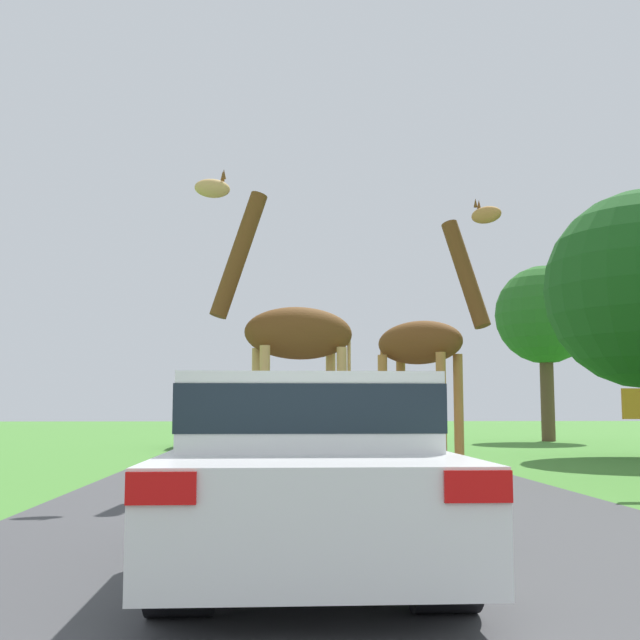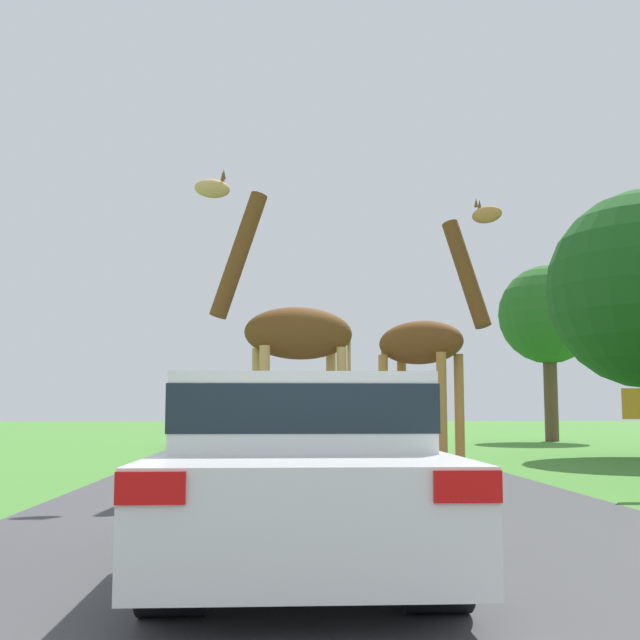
% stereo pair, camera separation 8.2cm
% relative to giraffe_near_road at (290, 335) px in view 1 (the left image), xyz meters
% --- Properties ---
extents(road, '(7.52, 120.00, 0.00)m').
position_rel_giraffe_near_road_xyz_m(road, '(0.48, 18.02, -2.39)').
color(road, '#424244').
rests_on(road, ground).
extents(giraffe_near_road, '(2.61, 1.08, 4.99)m').
position_rel_giraffe_near_road_xyz_m(giraffe_near_road, '(0.00, 0.00, 0.00)').
color(giraffe_near_road, tan).
rests_on(giraffe_near_road, ground).
extents(giraffe_companion, '(2.22, 2.01, 4.91)m').
position_rel_giraffe_near_road_xyz_m(giraffe_companion, '(2.49, 1.64, -0.04)').
color(giraffe_companion, '#B77F3D').
rests_on(giraffe_companion, ground).
extents(car_lead_maroon, '(1.99, 4.12, 1.49)m').
position_rel_giraffe_near_road_xyz_m(car_lead_maroon, '(-0.01, -6.40, -1.62)').
color(car_lead_maroon, silver).
rests_on(car_lead_maroon, ground).
extents(car_queue_right, '(1.94, 3.98, 1.27)m').
position_rel_giraffe_near_road_xyz_m(car_queue_right, '(-0.33, 6.07, -1.70)').
color(car_queue_right, maroon).
rests_on(car_queue_right, ground).
extents(car_queue_left, '(1.83, 4.36, 1.27)m').
position_rel_giraffe_near_road_xyz_m(car_queue_left, '(2.63, 15.50, -1.70)').
color(car_queue_left, gray).
rests_on(car_queue_left, ground).
extents(car_far_ahead, '(1.92, 4.07, 1.22)m').
position_rel_giraffe_near_road_xyz_m(car_far_ahead, '(-2.27, 13.84, -1.74)').
color(car_far_ahead, '#144C28').
rests_on(car_far_ahead, ground).
extents(tree_centre_back, '(3.83, 3.83, 6.80)m').
position_rel_giraffe_near_road_xyz_m(tree_centre_back, '(10.28, 17.78, 2.44)').
color(tree_centre_back, brown).
rests_on(tree_centre_back, ground).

